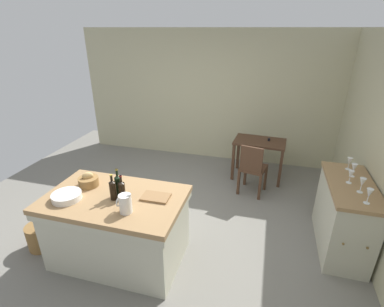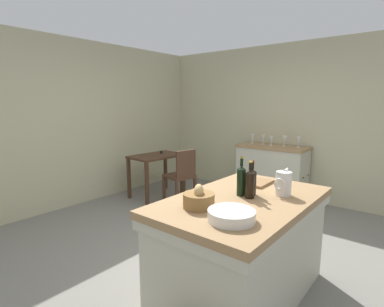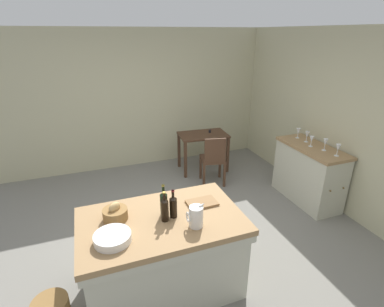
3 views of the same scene
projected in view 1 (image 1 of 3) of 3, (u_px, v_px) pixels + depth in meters
ground_plane at (167, 227)px, 4.04m from camera, size 6.76×6.76×0.00m
wall_back at (208, 97)px, 5.81m from camera, size 5.32×0.12×2.60m
island_table at (118, 226)px, 3.34m from camera, size 1.56×0.96×0.86m
side_cabinet at (344, 216)px, 3.52m from camera, size 0.52×1.16×0.92m
writing_desk at (259, 147)px, 5.15m from camera, size 0.94×0.62×0.78m
wooden_chair at (252, 168)px, 4.67m from camera, size 0.48×0.48×0.90m
pitcher at (125, 203)px, 2.87m from camera, size 0.17×0.13×0.24m
wash_bowl at (67, 196)px, 3.12m from camera, size 0.32×0.32×0.07m
bread_basket at (88, 181)px, 3.37m from camera, size 0.23×0.23×0.18m
cutting_board at (156, 197)px, 3.15m from camera, size 0.31×0.21×0.02m
wine_bottle_dark at (122, 190)px, 3.09m from camera, size 0.07×0.07×0.29m
wine_bottle_amber at (118, 185)px, 3.15m from camera, size 0.07×0.07×0.33m
wine_bottle_green at (113, 189)px, 3.08m from camera, size 0.07×0.07×0.31m
wine_glass_far_left at (369, 194)px, 2.92m from camera, size 0.07×0.07×0.17m
wine_glass_left at (362, 183)px, 3.12m from camera, size 0.07×0.07×0.18m
wine_glass_middle at (351, 175)px, 3.31m from camera, size 0.07×0.07×0.16m
wine_glass_right at (354, 168)px, 3.45m from camera, size 0.07×0.07×0.17m
wine_glass_far_right at (350, 162)px, 3.63m from camera, size 0.07×0.07×0.16m
wicker_hamper at (40, 236)px, 3.62m from camera, size 0.32×0.32×0.33m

